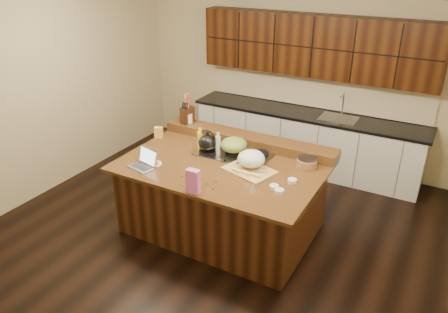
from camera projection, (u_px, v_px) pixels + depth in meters
The scene contains 30 objects.
room at pixel (222, 131), 5.04m from camera, with size 5.52×5.02×2.72m.
island at pixel (222, 197), 5.42m from camera, with size 2.40×1.60×0.92m.
back_ledge at pixel (248, 139), 5.75m from camera, with size 2.40×0.30×0.12m, color black.
cooktop at pixel (234, 154), 5.46m from camera, with size 0.92×0.52×0.05m.
back_counter at pixel (308, 109), 6.83m from camera, with size 3.70×0.66×2.40m.
kettle at pixel (208, 143), 5.43m from camera, with size 0.23×0.23×0.21m, color black.
green_bowl at pixel (234, 145), 5.41m from camera, with size 0.33×0.33×0.18m, color olive.
laptop at pixel (145, 162), 5.15m from camera, with size 0.35×0.30×0.21m.
oil_bottle at pixel (200, 142), 5.49m from camera, with size 0.07×0.07×0.27m, color yellow.
vinegar_bottle at pixel (218, 146), 5.41m from camera, with size 0.06×0.06×0.25m, color silver.
wooden_tray at pixel (251, 161), 5.07m from camera, with size 0.65×0.55×0.22m.
ramekin_a at pixel (279, 191), 4.60m from camera, with size 0.10×0.10×0.04m, color white.
ramekin_b at pixel (274, 187), 4.68m from camera, with size 0.10×0.10×0.04m, color white.
ramekin_c at pixel (292, 181), 4.80m from camera, with size 0.10×0.10×0.04m, color white.
strainer_bowl at pixel (307, 163), 5.15m from camera, with size 0.24×0.24×0.09m, color #996B3F.
kitchen_timer at pixel (253, 187), 4.65m from camera, with size 0.08×0.08×0.07m, color silver.
pink_bag at pixel (193, 181), 4.56m from camera, with size 0.14×0.08×0.27m, color #D263B0.
candy_plate at pixel (154, 164), 5.22m from camera, with size 0.18×0.18×0.01m, color white.
package_box at pixel (159, 132), 5.93m from camera, with size 0.11×0.08×0.15m, color gold.
utensil_crock at pixel (188, 118), 6.11m from camera, with size 0.12×0.12×0.14m, color white.
knife_block at pixel (187, 115), 6.10m from camera, with size 0.11×0.18×0.22m, color black.
gumdrop_0 at pixel (182, 176), 4.93m from camera, with size 0.02×0.02×0.02m, color red.
gumdrop_1 at pixel (190, 179), 4.87m from camera, with size 0.02×0.02×0.02m, color #198C26.
gumdrop_2 at pixel (187, 173), 5.00m from camera, with size 0.02×0.02×0.02m, color red.
gumdrop_3 at pixel (213, 188), 4.68m from camera, with size 0.02×0.02×0.02m, color #198C26.
gumdrop_4 at pixel (216, 181), 4.83m from camera, with size 0.02×0.02×0.02m, color red.
gumdrop_5 at pixel (206, 186), 4.74m from camera, with size 0.02×0.02×0.02m, color #198C26.
gumdrop_6 at pixel (193, 177), 4.91m from camera, with size 0.02×0.02×0.02m, color red.
gumdrop_7 at pixel (208, 183), 4.79m from camera, with size 0.02×0.02×0.02m, color #198C26.
gumdrop_8 at pixel (182, 176), 4.94m from camera, with size 0.02×0.02×0.02m, color red.
Camera 1 is at (2.29, -4.08, 3.25)m, focal length 35.00 mm.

